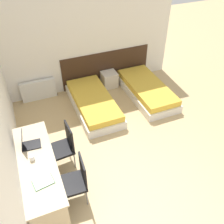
# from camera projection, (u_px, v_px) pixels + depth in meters

# --- Properties ---
(wall_back) EXTENTS (5.05, 0.05, 2.70)m
(wall_back) POSITION_uv_depth(u_px,v_px,m) (82.00, 41.00, 6.31)
(wall_back) COLOR white
(wall_back) RESTS_ON ground_plane
(wall_left) EXTENTS (0.05, 5.39, 2.70)m
(wall_left) POSITION_uv_depth(u_px,v_px,m) (3.00, 113.00, 4.12)
(wall_left) COLOR white
(wall_left) RESTS_ON ground_plane
(headboard_panel) EXTENTS (2.54, 0.03, 0.95)m
(headboard_panel) POSITION_uv_depth(u_px,v_px,m) (106.00, 68.00, 7.02)
(headboard_panel) COLOR #382316
(headboard_panel) RESTS_ON ground_plane
(bed_near_window) EXTENTS (0.93, 2.02, 0.36)m
(bed_near_window) POSITION_uv_depth(u_px,v_px,m) (93.00, 103.00, 6.25)
(bed_near_window) COLOR silver
(bed_near_window) RESTS_ON ground_plane
(bed_near_door) EXTENTS (0.93, 2.02, 0.36)m
(bed_near_door) POSITION_uv_depth(u_px,v_px,m) (147.00, 90.00, 6.69)
(bed_near_door) COLOR silver
(bed_near_door) RESTS_ON ground_plane
(nightstand) EXTENTS (0.42, 0.38, 0.43)m
(nightstand) POSITION_uv_depth(u_px,v_px,m) (109.00, 79.00, 7.03)
(nightstand) COLOR beige
(nightstand) RESTS_ON ground_plane
(radiator) EXTENTS (0.90, 0.12, 0.54)m
(radiator) POSITION_uv_depth(u_px,v_px,m) (39.00, 90.00, 6.53)
(radiator) COLOR silver
(radiator) RESTS_ON ground_plane
(desk) EXTENTS (0.60, 1.93, 0.74)m
(desk) POSITION_uv_depth(u_px,v_px,m) (39.00, 168.00, 4.20)
(desk) COLOR #C6B28E
(desk) RESTS_ON ground_plane
(chair_near_laptop) EXTENTS (0.48, 0.48, 0.94)m
(chair_near_laptop) POSITION_uv_depth(u_px,v_px,m) (64.00, 145.00, 4.70)
(chair_near_laptop) COLOR black
(chair_near_laptop) RESTS_ON ground_plane
(chair_near_notebook) EXTENTS (0.47, 0.47, 0.94)m
(chair_near_notebook) POSITION_uv_depth(u_px,v_px,m) (76.00, 180.00, 4.11)
(chair_near_notebook) COLOR black
(chair_near_notebook) RESTS_ON ground_plane
(laptop) EXTENTS (0.34, 0.26, 0.33)m
(laptop) POSITION_uv_depth(u_px,v_px,m) (28.00, 143.00, 4.33)
(laptop) COLOR black
(laptop) RESTS_ON desk
(open_notebook) EXTENTS (0.33, 0.25, 0.02)m
(open_notebook) POSITION_uv_depth(u_px,v_px,m) (43.00, 182.00, 3.79)
(open_notebook) COLOR #236B3D
(open_notebook) RESTS_ON desk
(mug) EXTENTS (0.08, 0.08, 0.09)m
(mug) POSITION_uv_depth(u_px,v_px,m) (32.00, 158.00, 4.11)
(mug) COLOR white
(mug) RESTS_ON desk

